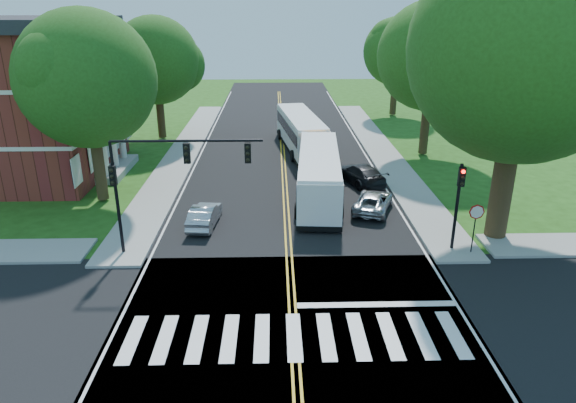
{
  "coord_description": "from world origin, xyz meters",
  "views": [
    {
      "loc": [
        -0.65,
        -16.52,
        11.59
      ],
      "look_at": [
        -0.02,
        7.33,
        2.4
      ],
      "focal_mm": 32.0,
      "sensor_mm": 36.0,
      "label": 1
    }
  ],
  "objects_px": {
    "bus_follow": "(301,131)",
    "bus_lead": "(319,174)",
    "suv": "(373,201)",
    "dark_sedan": "(361,174)",
    "signal_ne": "(459,196)",
    "hatchback": "(204,215)",
    "signal_nw": "(163,170)"
  },
  "relations": [
    {
      "from": "bus_follow",
      "to": "dark_sedan",
      "type": "relative_size",
      "value": 2.49
    },
    {
      "from": "dark_sedan",
      "to": "suv",
      "type": "bearing_deg",
      "value": 69.37
    },
    {
      "from": "bus_follow",
      "to": "signal_nw",
      "type": "bearing_deg",
      "value": 61.69
    },
    {
      "from": "signal_nw",
      "to": "bus_follow",
      "type": "bearing_deg",
      "value": 69.23
    },
    {
      "from": "suv",
      "to": "dark_sedan",
      "type": "height_order",
      "value": "dark_sedan"
    },
    {
      "from": "signal_nw",
      "to": "suv",
      "type": "bearing_deg",
      "value": 26.39
    },
    {
      "from": "hatchback",
      "to": "suv",
      "type": "distance_m",
      "value": 9.98
    },
    {
      "from": "bus_lead",
      "to": "dark_sedan",
      "type": "distance_m",
      "value": 4.21
    },
    {
      "from": "signal_ne",
      "to": "dark_sedan",
      "type": "height_order",
      "value": "signal_ne"
    },
    {
      "from": "bus_lead",
      "to": "bus_follow",
      "type": "height_order",
      "value": "bus_lead"
    },
    {
      "from": "signal_ne",
      "to": "bus_lead",
      "type": "distance_m",
      "value": 9.99
    },
    {
      "from": "signal_ne",
      "to": "bus_follow",
      "type": "distance_m",
      "value": 20.62
    },
    {
      "from": "signal_ne",
      "to": "dark_sedan",
      "type": "xyz_separation_m",
      "value": [
        -2.97,
        10.48,
        -2.27
      ]
    },
    {
      "from": "suv",
      "to": "dark_sedan",
      "type": "distance_m",
      "value": 5.02
    },
    {
      "from": "hatchback",
      "to": "dark_sedan",
      "type": "height_order",
      "value": "dark_sedan"
    },
    {
      "from": "signal_nw",
      "to": "bus_lead",
      "type": "height_order",
      "value": "signal_nw"
    },
    {
      "from": "suv",
      "to": "bus_follow",
      "type": "bearing_deg",
      "value": -55.53
    },
    {
      "from": "dark_sedan",
      "to": "hatchback",
      "type": "bearing_deg",
      "value": 15.4
    },
    {
      "from": "signal_nw",
      "to": "dark_sedan",
      "type": "distance_m",
      "value": 15.7
    },
    {
      "from": "signal_ne",
      "to": "hatchback",
      "type": "bearing_deg",
      "value": 164.79
    },
    {
      "from": "bus_follow",
      "to": "signal_ne",
      "type": "bearing_deg",
      "value": 101.37
    },
    {
      "from": "signal_nw",
      "to": "bus_follow",
      "type": "height_order",
      "value": "signal_nw"
    },
    {
      "from": "signal_nw",
      "to": "bus_lead",
      "type": "distance_m",
      "value": 11.5
    },
    {
      "from": "signal_ne",
      "to": "hatchback",
      "type": "xyz_separation_m",
      "value": [
        -12.81,
        3.48,
        -2.34
      ]
    },
    {
      "from": "signal_nw",
      "to": "hatchback",
      "type": "relative_size",
      "value": 1.91
    },
    {
      "from": "hatchback",
      "to": "dark_sedan",
      "type": "bearing_deg",
      "value": -138.99
    },
    {
      "from": "bus_follow",
      "to": "suv",
      "type": "relative_size",
      "value": 2.78
    },
    {
      "from": "bus_follow",
      "to": "bus_lead",
      "type": "bearing_deg",
      "value": 85.29
    },
    {
      "from": "suv",
      "to": "dark_sedan",
      "type": "bearing_deg",
      "value": -70.7
    },
    {
      "from": "signal_nw",
      "to": "hatchback",
      "type": "bearing_deg",
      "value": 70.34
    },
    {
      "from": "signal_nw",
      "to": "hatchback",
      "type": "xyz_separation_m",
      "value": [
        1.25,
        3.49,
        -3.75
      ]
    },
    {
      "from": "suv",
      "to": "dark_sedan",
      "type": "xyz_separation_m",
      "value": [
        0.05,
        5.02,
        0.1
      ]
    }
  ]
}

